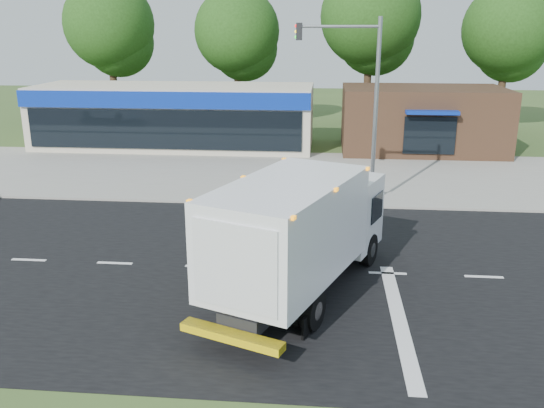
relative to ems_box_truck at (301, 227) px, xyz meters
name	(u,v)px	position (x,y,z in m)	size (l,w,h in m)	color
ground	(294,270)	(-0.27, 1.76, -2.11)	(120.00, 120.00, 0.00)	#385123
road_asphalt	(294,270)	(-0.27, 1.76, -2.10)	(60.00, 14.00, 0.02)	black
sidewalk	(304,198)	(-0.27, 9.96, -2.05)	(60.00, 2.40, 0.12)	gray
parking_apron	(308,169)	(-0.27, 15.76, -2.10)	(60.00, 9.00, 0.02)	gray
lane_markings	(337,289)	(1.08, 0.41, -2.09)	(55.20, 7.00, 0.01)	silver
ems_box_truck	(301,227)	(0.00, 0.00, 0.00)	(5.41, 8.59, 3.65)	black
emergency_worker	(202,259)	(-2.97, 0.35, -1.25)	(0.70, 0.60, 1.74)	tan
retail_strip_mall	(175,116)	(-9.27, 21.69, -0.09)	(18.00, 6.20, 4.00)	beige
brown_storefront	(422,119)	(6.73, 21.75, -0.11)	(10.00, 6.70, 4.00)	#382316
traffic_signal_pole	(361,93)	(2.08, 9.36, 2.82)	(3.51, 0.25, 8.00)	gray
background_trees	(305,30)	(-1.12, 29.93, 5.27)	(36.77, 7.39, 12.10)	#332114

